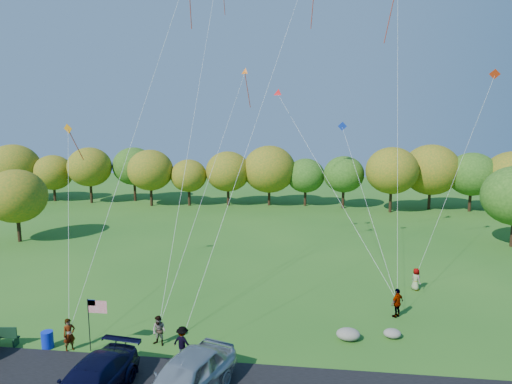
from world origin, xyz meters
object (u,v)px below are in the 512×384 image
minivan_navy (90,383)px  flyer_e (416,279)px  flyer_a (69,335)px  minivan_silver (186,378)px  flyer_c (183,342)px  trash_barrel (47,340)px  flyer_d (397,303)px  flyer_b (159,331)px

minivan_navy → flyer_e: bearing=48.8°
flyer_e → flyer_a: bearing=88.3°
minivan_silver → flyer_c: minivan_silver is taller
flyer_e → trash_barrel: size_ratio=1.74×
minivan_silver → flyer_a: bearing=173.4°
minivan_navy → flyer_d: bearing=42.0°
flyer_e → minivan_navy: bearing=101.3°
minivan_silver → trash_barrel: minivan_silver is taller
trash_barrel → minivan_silver: bearing=-22.4°
flyer_a → flyer_b: 4.49m
minivan_navy → flyer_d: size_ratio=3.09×
minivan_silver → flyer_a: (-7.07, 3.33, -0.17)m
minivan_silver → flyer_a: size_ratio=3.31×
flyer_b → minivan_navy: bearing=-88.0°
minivan_silver → flyer_e: bearing=67.6°
minivan_navy → trash_barrel: bearing=144.3°
flyer_b → flyer_c: flyer_c is taller
flyer_a → flyer_e: size_ratio=1.10×
minivan_navy → trash_barrel: (-4.40, 4.02, -0.41)m
minivan_navy → flyer_b: minivan_navy is taller
minivan_silver → flyer_e: (12.27, 14.06, -0.25)m
flyer_a → flyer_b: size_ratio=1.07×
minivan_silver → flyer_d: 13.94m
flyer_a → trash_barrel: (-1.28, 0.10, -0.41)m
flyer_a → flyer_c: 5.94m
trash_barrel → flyer_d: bearing=18.0°
flyer_e → trash_barrel: flyer_e is taller
minivan_silver → trash_barrel: (-8.35, 3.43, -0.58)m
flyer_e → trash_barrel: 23.20m
flyer_d → trash_barrel: 19.53m
minivan_silver → flyer_c: size_ratio=3.46×
minivan_navy → flyer_b: 5.17m
flyer_d → trash_barrel: bearing=-26.2°
flyer_a → flyer_b: (4.36, 1.10, -0.06)m
minivan_navy → trash_barrel: 5.97m
trash_barrel → flyer_a: bearing=-4.5°
flyer_a → flyer_c: (5.94, 0.00, -0.03)m
flyer_c → flyer_e: size_ratio=1.06×
flyer_d → trash_barrel: (-18.57, -6.04, -0.44)m
flyer_c → flyer_a: bearing=17.5°
flyer_a → flyer_c: size_ratio=1.04×
minivan_navy → flyer_b: (1.24, 5.02, -0.06)m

